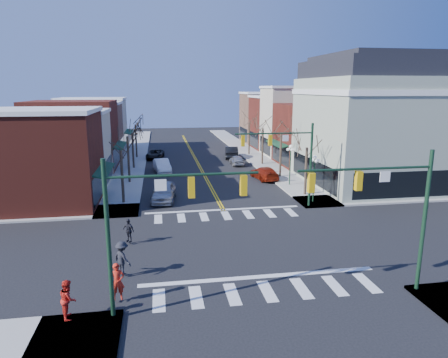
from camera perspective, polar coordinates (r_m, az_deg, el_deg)
name	(u,v)px	position (r m, az deg, el deg)	size (l,w,h in m)	color
ground	(242,245)	(26.43, 2.61, -9.37)	(160.00, 160.00, 0.00)	black
sidewalk_left	(127,180)	(45.17, -13.68, -0.20)	(3.50, 70.00, 0.15)	#9E9B93
sidewalk_right	(280,175)	(47.12, 8.04, 0.57)	(3.50, 70.00, 0.15)	#9E9B93
bldg_left_brick_a	(37,160)	(37.63, -25.20, 2.47)	(10.00, 8.50, 8.00)	maroon
bldg_left_stucco_a	(58,150)	(45.08, -22.57, 3.91)	(10.00, 7.00, 7.50)	beige
bldg_left_brick_b	(74,136)	(52.77, -20.70, 5.78)	(10.00, 9.00, 8.50)	maroon
bldg_left_tan	(85,132)	(60.88, -19.20, 6.40)	(10.00, 7.50, 7.80)	#87604A
bldg_left_stucco_b	(94,125)	(68.47, -18.14, 7.28)	(10.00, 8.00, 8.20)	beige
bldg_right_brick_a	(318,135)	(54.12, 13.23, 6.15)	(10.00, 8.50, 8.00)	maroon
bldg_right_stucco	(298,122)	(61.22, 10.52, 7.96)	(10.00, 7.00, 10.00)	beige
bldg_right_brick_b	(283,123)	(68.36, 8.37, 7.89)	(10.00, 8.00, 8.50)	maroon
bldg_right_tan	(270,118)	(75.98, 6.54, 8.62)	(10.00, 8.00, 9.00)	#87604A
victorian_corner	(370,121)	(44.22, 20.19, 7.75)	(12.25, 14.25, 13.30)	#97A18C
traffic_mast_near_left	(152,215)	(17.35, -10.30, -5.06)	(6.60, 0.28, 7.20)	#14331E
traffic_mast_near_right	(391,203)	(20.36, 22.73, -3.19)	(6.60, 0.28, 7.20)	#14331E
traffic_mast_far_right	(290,154)	(33.51, 9.40, 3.61)	(6.60, 0.28, 7.20)	#14331E
lamppost_corner	(314,170)	(35.75, 12.77, 1.20)	(0.36, 0.36, 4.33)	#14331E
lamppost_midblock	(290,158)	(41.74, 9.46, 2.98)	(0.36, 0.36, 4.33)	#14331E
tree_left_a	(122,178)	(35.89, -14.33, 0.21)	(0.24, 0.24, 4.76)	#382B21
tree_left_b	(129,160)	(43.69, -13.48, 2.65)	(0.24, 0.24, 5.04)	#382B21
tree_left_c	(133,151)	(51.61, -12.87, 3.93)	(0.24, 0.24, 4.55)	#382B21
tree_left_d	(136,141)	(59.50, -12.44, 5.27)	(0.24, 0.24, 4.90)	#382B21
tree_right_a	(306,172)	(38.23, 11.62, 1.00)	(0.24, 0.24, 4.62)	#382B21
tree_right_b	(281,155)	(45.61, 8.08, 3.38)	(0.24, 0.24, 5.18)	#382B21
tree_right_c	(263,147)	(53.23, 5.53, 4.61)	(0.24, 0.24, 4.83)	#382B21
tree_right_d	(249,139)	(60.92, 3.61, 5.75)	(0.24, 0.24, 4.97)	#382B21
car_left_near	(164,192)	(36.54, -8.60, -1.79)	(2.00, 4.96, 1.69)	#A5A6AA
car_left_mid	(162,166)	(49.11, -8.84, 1.89)	(1.65, 4.74, 1.56)	white
car_left_far	(155,154)	(58.71, -9.81, 3.52)	(2.21, 4.79, 1.33)	black
car_right_near	(264,173)	(44.86, 5.79, 0.84)	(1.98, 4.88, 1.41)	maroon
car_right_mid	(237,160)	(53.07, 1.84, 2.72)	(1.57, 3.90, 1.33)	#A7A8AC
car_right_far	(231,152)	(58.43, 1.06, 3.85)	(1.80, 5.17, 1.70)	black
pedestrian_red_a	(117,282)	(20.09, -14.98, -13.99)	(0.66, 0.44, 1.82)	red
pedestrian_red_b	(68,299)	(19.36, -21.37, -15.65)	(0.85, 0.67, 1.76)	red
pedestrian_dark_a	(128,230)	(26.93, -13.50, -7.15)	(0.93, 0.39, 1.58)	black
pedestrian_dark_b	(122,258)	(22.52, -14.34, -10.87)	(1.20, 0.69, 1.86)	black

